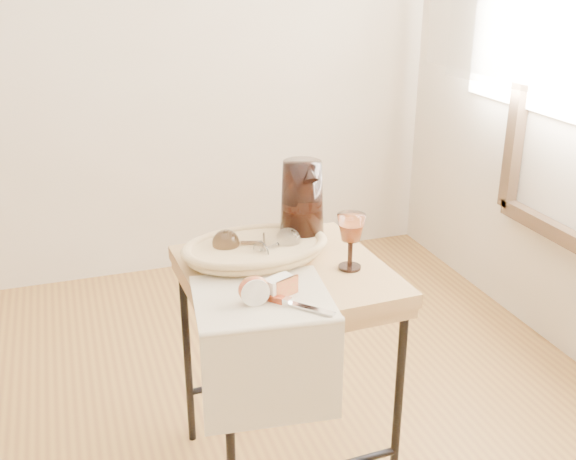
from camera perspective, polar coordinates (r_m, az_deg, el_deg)
name	(u,v)px	position (r m, az deg, el deg)	size (l,w,h in m)	color
side_table	(286,374)	(2.01, -0.19, -12.05)	(0.53, 0.53, 0.68)	brown
tea_towel	(262,298)	(1.68, -2.21, -5.70)	(0.34, 0.30, 0.01)	#F0E3C7
bread_basket	(255,252)	(1.88, -2.76, -1.83)	(0.37, 0.25, 0.05)	#A67F48
goblet_lying_a	(242,243)	(1.88, -3.87, -1.09)	(0.13, 0.08, 0.08)	brown
goblet_lying_b	(277,245)	(1.87, -0.96, -1.26)	(0.12, 0.07, 0.07)	white
pitcher	(302,204)	(1.95, 1.18, 2.22)	(0.17, 0.25, 0.29)	black
wine_goblet	(351,242)	(1.82, 5.29, -0.98)	(0.08, 0.08, 0.16)	white
apple_half	(253,289)	(1.64, -2.93, -4.99)	(0.08, 0.04, 0.07)	#B21424
apple_wedge	(279,286)	(1.68, -0.76, -4.77)	(0.07, 0.04, 0.05)	white
table_knife	(290,302)	(1.64, 0.17, -6.08)	(0.21, 0.02, 0.02)	silver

